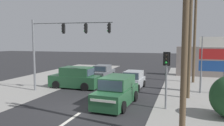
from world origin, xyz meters
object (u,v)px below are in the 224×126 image
(traffic_signal_mast, at_px, (60,40))
(shopping_plaza_sign, at_px, (213,57))
(utility_pole_midground_right, at_px, (190,36))
(suv_kerbside_parked, at_px, (76,78))
(suv_oncoming_near, at_px, (117,92))
(sedan_crossing_left, at_px, (103,73))
(pedestal_signal_right_kerb, at_px, (166,71))
(utility_pole_background_right, at_px, (195,33))
(utility_pole_foreground_right, at_px, (183,7))
(hatchback_oncoming_mid, at_px, (133,80))

(traffic_signal_mast, distance_m, shopping_plaza_sign, 12.39)
(utility_pole_midground_right, height_order, suv_kerbside_parked, utility_pole_midground_right)
(utility_pole_midground_right, distance_m, suv_oncoming_near, 6.72)
(suv_oncoming_near, bearing_deg, utility_pole_midground_right, 35.49)
(suv_oncoming_near, height_order, sedan_crossing_left, suv_oncoming_near)
(shopping_plaza_sign, bearing_deg, traffic_signal_mast, -165.83)
(suv_kerbside_parked, bearing_deg, pedestal_signal_right_kerb, -25.97)
(utility_pole_background_right, distance_m, suv_kerbside_parked, 12.64)
(traffic_signal_mast, xyz_separation_m, shopping_plaza_sign, (11.94, 3.02, -1.37))
(traffic_signal_mast, relative_size, suv_oncoming_near, 1.48)
(utility_pole_midground_right, distance_m, utility_pole_background_right, 6.85)
(pedestal_signal_right_kerb, height_order, shopping_plaza_sign, shopping_plaza_sign)
(utility_pole_foreground_right, bearing_deg, sedan_crossing_left, 122.18)
(hatchback_oncoming_mid, bearing_deg, shopping_plaza_sign, -1.79)
(pedestal_signal_right_kerb, relative_size, suv_oncoming_near, 0.77)
(suv_oncoming_near, bearing_deg, hatchback_oncoming_mid, 91.13)
(utility_pole_background_right, distance_m, shopping_plaza_sign, 5.34)
(shopping_plaza_sign, bearing_deg, utility_pole_background_right, 103.97)
(hatchback_oncoming_mid, bearing_deg, suv_oncoming_near, -88.87)
(utility_pole_background_right, height_order, shopping_plaza_sign, utility_pole_background_right)
(pedestal_signal_right_kerb, relative_size, hatchback_oncoming_mid, 0.96)
(shopping_plaza_sign, xyz_separation_m, sedan_crossing_left, (-10.82, 4.00, -2.28))
(shopping_plaza_sign, height_order, suv_kerbside_parked, shopping_plaza_sign)
(utility_pole_midground_right, height_order, suv_oncoming_near, utility_pole_midground_right)
(suv_oncoming_near, bearing_deg, pedestal_signal_right_kerb, 0.24)
(utility_pole_foreground_right, distance_m, utility_pole_background_right, 14.22)
(utility_pole_midground_right, bearing_deg, shopping_plaza_sign, 47.47)
(utility_pole_midground_right, distance_m, sedan_crossing_left, 11.49)
(sedan_crossing_left, bearing_deg, suv_oncoming_near, -64.58)
(sedan_crossing_left, xyz_separation_m, hatchback_oncoming_mid, (4.30, -3.80, -0.00))
(traffic_signal_mast, bearing_deg, pedestal_signal_right_kerb, -14.45)
(traffic_signal_mast, relative_size, suv_kerbside_parked, 1.51)
(traffic_signal_mast, bearing_deg, hatchback_oncoming_mid, 30.69)
(traffic_signal_mast, relative_size, hatchback_oncoming_mid, 1.85)
(pedestal_signal_right_kerb, height_order, suv_oncoming_near, pedestal_signal_right_kerb)
(suv_kerbside_parked, relative_size, hatchback_oncoming_mid, 1.23)
(utility_pole_background_right, distance_m, sedan_crossing_left, 10.59)
(utility_pole_foreground_right, xyz_separation_m, traffic_signal_mast, (-9.55, 6.36, -1.22))
(utility_pole_background_right, height_order, sedan_crossing_left, utility_pole_background_right)
(utility_pole_background_right, bearing_deg, utility_pole_foreground_right, -94.88)
(pedestal_signal_right_kerb, distance_m, shopping_plaza_sign, 6.20)
(utility_pole_background_right, height_order, suv_oncoming_near, utility_pole_background_right)
(utility_pole_midground_right, distance_m, suv_kerbside_parked, 10.37)
(pedestal_signal_right_kerb, bearing_deg, traffic_signal_mast, 165.55)
(utility_pole_midground_right, distance_m, hatchback_oncoming_mid, 6.48)
(sedan_crossing_left, distance_m, hatchback_oncoming_mid, 5.74)
(pedestal_signal_right_kerb, distance_m, sedan_crossing_left, 12.09)
(utility_pole_background_right, xyz_separation_m, sedan_crossing_left, (-9.63, -0.78, -4.35))
(utility_pole_foreground_right, distance_m, pedestal_signal_right_kerb, 5.26)
(utility_pole_foreground_right, bearing_deg, hatchback_oncoming_mid, 113.27)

